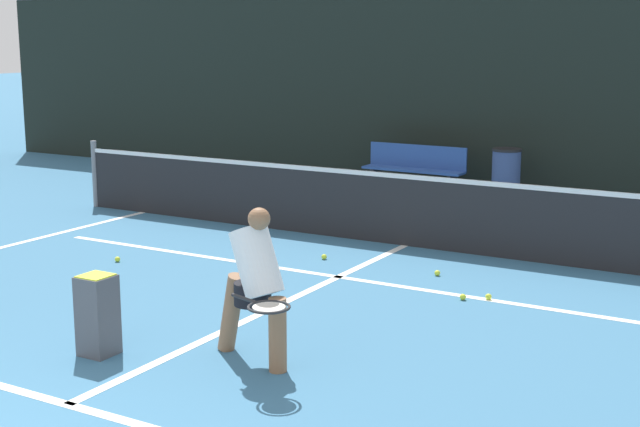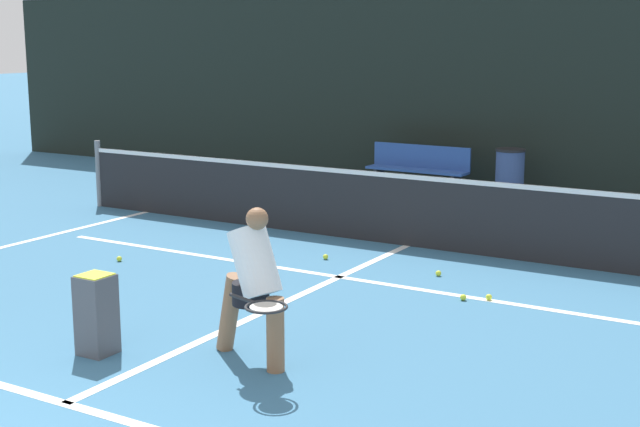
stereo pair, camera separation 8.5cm
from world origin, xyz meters
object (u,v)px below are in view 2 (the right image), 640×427
at_px(player_practicing, 253,281).
at_px(ball_hopper, 96,312).
at_px(courtside_bench, 418,167).
at_px(trash_bin, 510,176).

relative_size(player_practicing, ball_hopper, 1.90).
relative_size(ball_hopper, courtside_bench, 0.39).
distance_m(player_practicing, trash_bin, 8.21).
bearing_deg(ball_hopper, courtside_bench, 96.14).
xyz_separation_m(player_practicing, courtside_bench, (-2.23, 8.18, -0.24)).
distance_m(player_practicing, ball_hopper, 1.43).
height_order(player_practicing, trash_bin, player_practicing).
relative_size(ball_hopper, trash_bin, 0.78).
bearing_deg(ball_hopper, player_practicing, 21.70).
distance_m(courtside_bench, trash_bin, 1.64).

